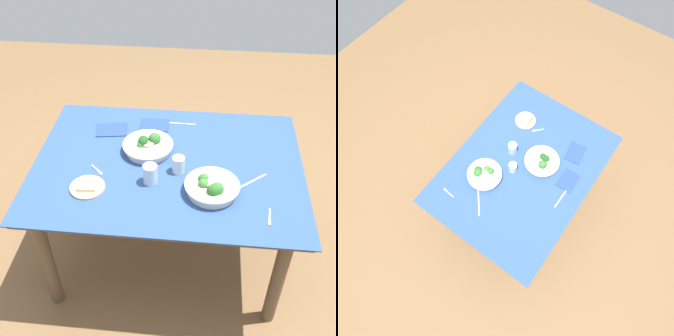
% 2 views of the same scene
% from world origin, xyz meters
% --- Properties ---
extents(ground_plane, '(6.00, 6.00, 0.00)m').
position_xyz_m(ground_plane, '(0.00, 0.00, 0.00)').
color(ground_plane, brown).
extents(dining_table, '(1.41, 1.03, 0.72)m').
position_xyz_m(dining_table, '(0.00, 0.00, 0.62)').
color(dining_table, '#2D4C84').
rests_on(dining_table, ground_plane).
extents(broccoli_bowl_far, '(0.27, 0.27, 0.10)m').
position_xyz_m(broccoli_bowl_far, '(-0.23, 0.20, 0.75)').
color(broccoli_bowl_far, silver).
rests_on(broccoli_bowl_far, dining_table).
extents(broccoli_bowl_near, '(0.27, 0.27, 0.10)m').
position_xyz_m(broccoli_bowl_near, '(0.12, -0.10, 0.75)').
color(broccoli_bowl_near, silver).
rests_on(broccoli_bowl_near, dining_table).
extents(bread_side_plate, '(0.17, 0.17, 0.03)m').
position_xyz_m(bread_side_plate, '(0.37, 0.23, 0.73)').
color(bread_side_plate, '#D6B27A').
rests_on(bread_side_plate, dining_table).
extents(water_glass_center, '(0.06, 0.06, 0.09)m').
position_xyz_m(water_glass_center, '(-0.06, 0.06, 0.76)').
color(water_glass_center, silver).
rests_on(water_glass_center, dining_table).
extents(water_glass_side, '(0.07, 0.07, 0.10)m').
position_xyz_m(water_glass_side, '(0.07, 0.15, 0.77)').
color(water_glass_side, silver).
rests_on(water_glass_side, dining_table).
extents(fork_by_far_bowl, '(0.08, 0.08, 0.00)m').
position_xyz_m(fork_by_far_bowl, '(0.35, 0.10, 0.72)').
color(fork_by_far_bowl, '#B7B7BC').
rests_on(fork_by_far_bowl, dining_table).
extents(fork_by_near_bowl, '(0.02, 0.10, 0.00)m').
position_xyz_m(fork_by_near_bowl, '(-0.50, 0.34, 0.72)').
color(fork_by_near_bowl, '#B7B7BC').
rests_on(fork_by_near_bowl, dining_table).
extents(table_knife_left, '(0.17, 0.14, 0.00)m').
position_xyz_m(table_knife_left, '(-0.43, 0.11, 0.72)').
color(table_knife_left, '#B7B7BC').
rests_on(table_knife_left, dining_table).
extents(table_knife_right, '(0.19, 0.01, 0.00)m').
position_xyz_m(table_knife_right, '(-0.04, -0.37, 0.72)').
color(table_knife_right, '#B7B7BC').
rests_on(table_knife_right, dining_table).
extents(napkin_folded_upper, '(0.17, 0.13, 0.01)m').
position_xyz_m(napkin_folded_upper, '(0.11, -0.34, 0.72)').
color(napkin_folded_upper, navy).
rests_on(napkin_folded_upper, dining_table).
extents(napkin_folded_lower, '(0.20, 0.16, 0.01)m').
position_xyz_m(napkin_folded_lower, '(0.35, -0.27, 0.72)').
color(napkin_folded_lower, navy).
rests_on(napkin_folded_lower, dining_table).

